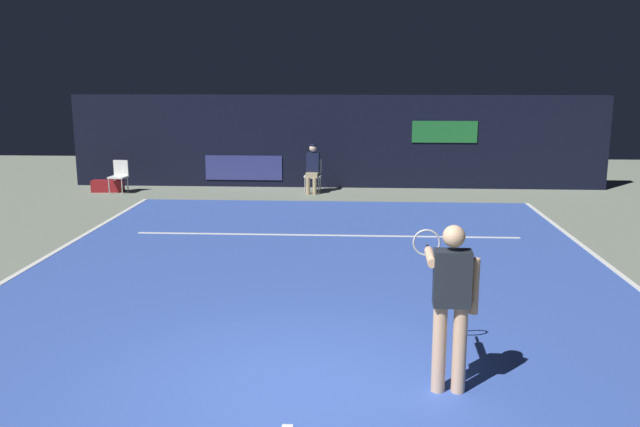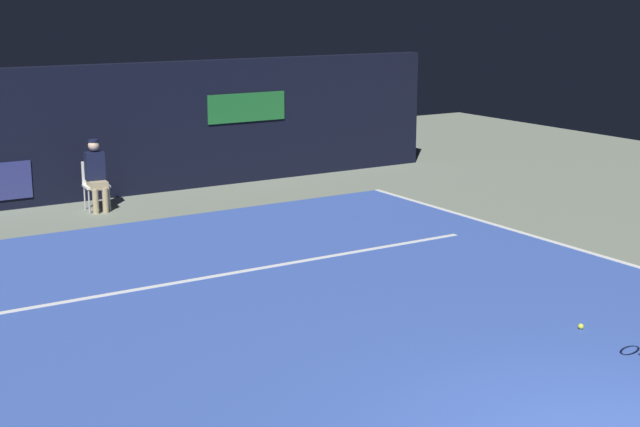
# 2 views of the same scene
# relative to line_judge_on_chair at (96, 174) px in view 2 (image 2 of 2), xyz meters

# --- Properties ---
(ground_plane) EXTENTS (29.81, 29.81, 0.00)m
(ground_plane) POSITION_rel_line_judge_on_chair_xyz_m (0.60, -6.94, -0.69)
(ground_plane) COLOR gray
(court_surface) EXTENTS (9.77, 11.35, 0.01)m
(court_surface) POSITION_rel_line_judge_on_chair_xyz_m (0.60, -6.94, -0.68)
(court_surface) COLOR #3856B2
(court_surface) RESTS_ON ground
(line_sideline_left) EXTENTS (0.10, 11.35, 0.01)m
(line_sideline_left) POSITION_rel_line_judge_on_chair_xyz_m (5.43, -6.94, -0.67)
(line_sideline_left) COLOR white
(line_sideline_left) RESTS_ON court_surface
(line_service) EXTENTS (7.62, 0.10, 0.01)m
(line_service) POSITION_rel_line_judge_on_chair_xyz_m (0.60, -4.96, -0.67)
(line_service) COLOR white
(line_service) RESTS_ON court_surface
(back_wall) EXTENTS (15.07, 0.33, 2.60)m
(back_wall) POSITION_rel_line_judge_on_chair_xyz_m (0.60, 1.06, 0.61)
(back_wall) COLOR black
(back_wall) RESTS_ON ground
(line_judge_on_chair) EXTENTS (0.47, 0.55, 1.32)m
(line_judge_on_chair) POSITION_rel_line_judge_on_chair_xyz_m (0.00, 0.00, 0.00)
(line_judge_on_chair) COLOR white
(line_judge_on_chair) RESTS_ON ground
(tennis_ball) EXTENTS (0.07, 0.07, 0.07)m
(tennis_ball) POSITION_rel_line_judge_on_chair_xyz_m (2.74, -9.21, -0.64)
(tennis_ball) COLOR #CCE033
(tennis_ball) RESTS_ON court_surface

